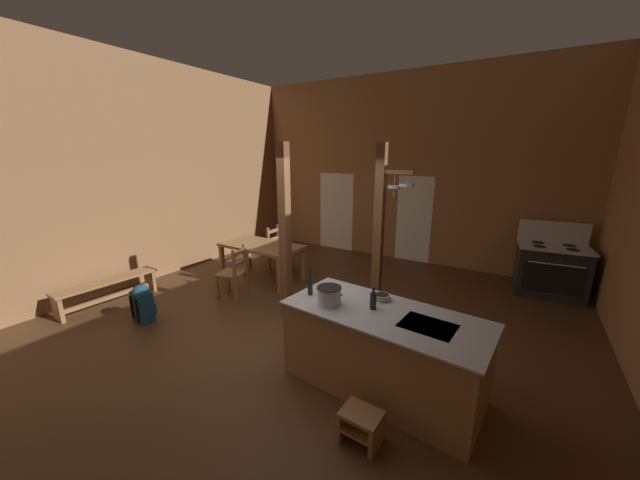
# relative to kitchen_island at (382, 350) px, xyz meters

# --- Properties ---
(ground_plane) EXTENTS (8.53, 9.56, 0.10)m
(ground_plane) POSITION_rel_kitchen_island_xyz_m (-1.46, 0.36, -0.51)
(ground_plane) COLOR #4C301C
(wall_back) EXTENTS (8.53, 0.14, 4.37)m
(wall_back) POSITION_rel_kitchen_island_xyz_m (-1.46, 4.81, 1.73)
(wall_back) COLOR #93663F
(wall_back) RESTS_ON ground_plane
(wall_left) EXTENTS (0.14, 9.56, 4.37)m
(wall_left) POSITION_rel_kitchen_island_xyz_m (-5.39, 0.36, 1.73)
(wall_left) COLOR #93663F
(wall_left) RESTS_ON ground_plane
(glazed_door_back_left) EXTENTS (1.00, 0.01, 2.05)m
(glazed_door_back_left) POSITION_rel_kitchen_island_xyz_m (-3.20, 4.74, 0.57)
(glazed_door_back_left) COLOR white
(glazed_door_back_left) RESTS_ON ground_plane
(glazed_panel_back_right) EXTENTS (0.84, 0.01, 2.05)m
(glazed_panel_back_right) POSITION_rel_kitchen_island_xyz_m (-1.07, 4.74, 0.57)
(glazed_panel_back_right) COLOR white
(glazed_panel_back_right) RESTS_ON ground_plane
(kitchen_island) EXTENTS (2.24, 1.15, 0.91)m
(kitchen_island) POSITION_rel_kitchen_island_xyz_m (0.00, 0.00, 0.00)
(kitchen_island) COLOR #9E7044
(kitchen_island) RESTS_ON ground_plane
(stove_range) EXTENTS (1.21, 0.91, 1.32)m
(stove_range) POSITION_rel_kitchen_island_xyz_m (1.70, 4.06, 0.03)
(stove_range) COLOR black
(stove_range) RESTS_ON ground_plane
(support_post_with_pot_rack) EXTENTS (0.59, 0.22, 2.72)m
(support_post_with_pot_rack) POSITION_rel_kitchen_island_xyz_m (-0.77, 1.78, 0.99)
(support_post_with_pot_rack) COLOR brown
(support_post_with_pot_rack) RESTS_ON ground_plane
(support_post_center) EXTENTS (0.14, 0.14, 2.72)m
(support_post_center) POSITION_rel_kitchen_island_xyz_m (-1.91, 0.79, 0.90)
(support_post_center) COLOR brown
(support_post_center) RESTS_ON ground_plane
(step_stool) EXTENTS (0.37, 0.30, 0.30)m
(step_stool) POSITION_rel_kitchen_island_xyz_m (0.12, -0.79, -0.28)
(step_stool) COLOR #9E7044
(step_stool) RESTS_ON ground_plane
(dining_table) EXTENTS (1.72, 0.94, 0.74)m
(dining_table) POSITION_rel_kitchen_island_xyz_m (-3.38, 1.89, 0.19)
(dining_table) COLOR #9E7044
(dining_table) RESTS_ON ground_plane
(ladderback_chair_near_window) EXTENTS (0.46, 0.46, 0.95)m
(ladderback_chair_near_window) POSITION_rel_kitchen_island_xyz_m (-3.55, 2.64, -0.00)
(ladderback_chair_near_window) COLOR #9E7044
(ladderback_chair_near_window) RESTS_ON ground_plane
(ladderback_chair_by_post) EXTENTS (0.54, 0.54, 0.95)m
(ladderback_chair_by_post) POSITION_rel_kitchen_island_xyz_m (-3.23, 0.93, -0.00)
(ladderback_chair_by_post) COLOR #9E7044
(ladderback_chair_by_post) RESTS_ON ground_plane
(bench_along_left_wall) EXTENTS (0.43, 1.63, 0.44)m
(bench_along_left_wall) POSITION_rel_kitchen_island_xyz_m (-4.84, -0.47, -0.15)
(bench_along_left_wall) COLOR #9E7044
(bench_along_left_wall) RESTS_ON ground_plane
(backpack) EXTENTS (0.35, 0.34, 0.60)m
(backpack) POSITION_rel_kitchen_island_xyz_m (-3.75, -0.51, -0.14)
(backpack) COLOR #194756
(backpack) RESTS_ON ground_plane
(stockpot_on_counter) EXTENTS (0.35, 0.28, 0.21)m
(stockpot_on_counter) POSITION_rel_kitchen_island_xyz_m (-0.60, -0.14, 0.56)
(stockpot_on_counter) COLOR silver
(stockpot_on_counter) RESTS_ON kitchen_island
(mixing_bowl_on_counter) EXTENTS (0.19, 0.19, 0.07)m
(mixing_bowl_on_counter) POSITION_rel_kitchen_island_xyz_m (-0.14, 0.28, 0.49)
(mixing_bowl_on_counter) COLOR #B2A893
(mixing_bowl_on_counter) RESTS_ON kitchen_island
(bottle_tall_on_counter) EXTENTS (0.06, 0.06, 0.31)m
(bottle_tall_on_counter) POSITION_rel_kitchen_island_xyz_m (-0.93, -0.03, 0.58)
(bottle_tall_on_counter) COLOR #1E2328
(bottle_tall_on_counter) RESTS_ON kitchen_island
(bottle_short_on_counter) EXTENTS (0.07, 0.07, 0.25)m
(bottle_short_on_counter) POSITION_rel_kitchen_island_xyz_m (-0.14, 0.02, 0.56)
(bottle_short_on_counter) COLOR #1E2328
(bottle_short_on_counter) RESTS_ON kitchen_island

